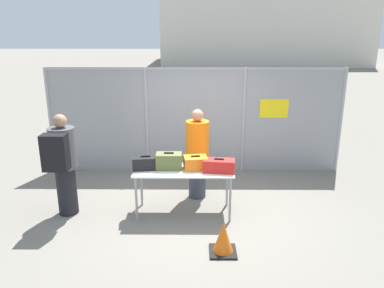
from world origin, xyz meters
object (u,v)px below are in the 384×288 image
(suitcase_olive, at_px, (169,161))
(suitcase_orange, at_px, (196,163))
(inspection_table, at_px, (184,173))
(traveler_hooded, at_px, (63,162))
(suitcase_red, at_px, (219,166))
(security_worker_near, at_px, (198,153))
(traffic_cone, at_px, (223,239))
(utility_trailer, at_px, (253,136))
(suitcase_black, at_px, (146,163))

(suitcase_olive, height_order, suitcase_orange, suitcase_olive)
(inspection_table, relative_size, traveler_hooded, 0.95)
(suitcase_orange, relative_size, suitcase_red, 0.78)
(suitcase_orange, bearing_deg, suitcase_red, -18.54)
(traveler_hooded, xyz_separation_m, security_worker_near, (2.20, 0.74, -0.09))
(inspection_table, bearing_deg, traffic_cone, -63.91)
(utility_trailer, bearing_deg, inspection_table, -116.06)
(suitcase_red, distance_m, traveler_hooded, 2.54)
(suitcase_olive, bearing_deg, traffic_cone, -56.02)
(suitcase_olive, bearing_deg, traveler_hooded, -176.52)
(suitcase_orange, bearing_deg, suitcase_black, -179.58)
(traffic_cone, bearing_deg, suitcase_orange, 107.70)
(inspection_table, distance_m, security_worker_near, 0.72)
(inspection_table, bearing_deg, suitcase_black, 178.44)
(suitcase_orange, relative_size, utility_trailer, 0.09)
(suitcase_black, relative_size, traffic_cone, 0.99)
(suitcase_black, bearing_deg, suitcase_orange, 0.42)
(suitcase_red, bearing_deg, suitcase_black, 174.21)
(suitcase_olive, bearing_deg, suitcase_black, -177.84)
(traveler_hooded, bearing_deg, inspection_table, -19.19)
(suitcase_red, bearing_deg, traveler_hooded, 179.29)
(inspection_table, height_order, suitcase_olive, suitcase_olive)
(suitcase_orange, distance_m, traffic_cone, 1.45)
(suitcase_black, height_order, traveler_hooded, traveler_hooded)
(suitcase_black, distance_m, traffic_cone, 1.84)
(suitcase_black, bearing_deg, inspection_table, -1.56)
(inspection_table, xyz_separation_m, suitcase_black, (-0.62, 0.02, 0.18))
(inspection_table, distance_m, suitcase_olive, 0.32)
(suitcase_olive, distance_m, traffic_cone, 1.64)
(traveler_hooded, bearing_deg, traffic_cone, -45.03)
(suitcase_olive, xyz_separation_m, utility_trailer, (1.89, 3.34, -0.51))
(suitcase_black, bearing_deg, suitcase_red, -5.79)
(suitcase_red, distance_m, traffic_cone, 1.29)
(suitcase_red, xyz_separation_m, traffic_cone, (0.01, -1.09, -0.68))
(suitcase_olive, bearing_deg, security_worker_near, 53.34)
(suitcase_orange, height_order, utility_trailer, suitcase_orange)
(inspection_table, relative_size, utility_trailer, 0.37)
(suitcase_black, distance_m, traveler_hooded, 1.35)
(traveler_hooded, height_order, traffic_cone, traveler_hooded)
(suitcase_olive, xyz_separation_m, suitcase_orange, (0.44, -0.01, -0.03))
(security_worker_near, bearing_deg, traffic_cone, 110.13)
(inspection_table, distance_m, traffic_cone, 1.42)
(inspection_table, xyz_separation_m, traffic_cone, (0.58, -1.19, -0.51))
(suitcase_orange, distance_m, traveler_hooded, 2.16)
(suitcase_red, bearing_deg, security_worker_near, 114.21)
(suitcase_olive, distance_m, suitcase_red, 0.83)
(inspection_table, relative_size, suitcase_olive, 3.87)
(inspection_table, xyz_separation_m, suitcase_orange, (0.20, 0.02, 0.18))
(suitcase_black, relative_size, suitcase_olive, 1.11)
(suitcase_red, height_order, utility_trailer, suitcase_red)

